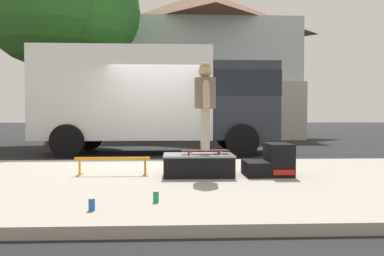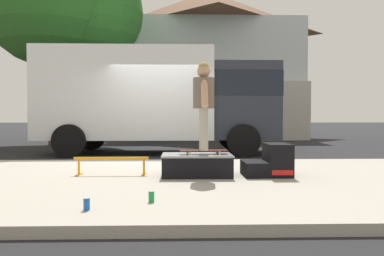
# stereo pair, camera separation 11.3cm
# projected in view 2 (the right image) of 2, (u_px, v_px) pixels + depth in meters

# --- Properties ---
(ground_plane) EXTENTS (140.00, 140.00, 0.00)m
(ground_plane) POSITION_uv_depth(u_px,v_px,m) (154.00, 162.00, 8.66)
(ground_plane) COLOR black
(sidewalk_slab) EXTENTS (50.00, 5.00, 0.12)m
(sidewalk_slab) POSITION_uv_depth(u_px,v_px,m) (139.00, 182.00, 5.66)
(sidewalk_slab) COLOR #A8A093
(sidewalk_slab) RESTS_ON ground
(skate_box) EXTENTS (1.14, 0.69, 0.36)m
(skate_box) POSITION_uv_depth(u_px,v_px,m) (197.00, 164.00, 5.87)
(skate_box) COLOR black
(skate_box) RESTS_ON sidewalk_slab
(kicker_ramp) EXTENTS (0.76, 0.63, 0.53)m
(kicker_ramp) POSITION_uv_depth(u_px,v_px,m) (270.00, 162.00, 5.90)
(kicker_ramp) COLOR black
(kicker_ramp) RESTS_ON sidewalk_slab
(grind_rail) EXTENTS (1.24, 0.28, 0.30)m
(grind_rail) POSITION_uv_depth(u_px,v_px,m) (111.00, 162.00, 5.97)
(grind_rail) COLOR orange
(grind_rail) RESTS_ON sidewalk_slab
(skateboard) EXTENTS (0.80, 0.29, 0.07)m
(skateboard) POSITION_uv_depth(u_px,v_px,m) (204.00, 151.00, 5.84)
(skateboard) COLOR #4C1E14
(skateboard) RESTS_ON skate_box
(skater_kid) EXTENTS (0.35, 0.73, 1.43)m
(skater_kid) POSITION_uv_depth(u_px,v_px,m) (204.00, 98.00, 5.82)
(skater_kid) COLOR #B7AD99
(skater_kid) RESTS_ON skateboard
(soda_can) EXTENTS (0.07, 0.07, 0.13)m
(soda_can) POSITION_uv_depth(u_px,v_px,m) (87.00, 204.00, 3.70)
(soda_can) COLOR #1959B2
(soda_can) RESTS_ON sidewalk_slab
(soda_can_b) EXTENTS (0.07, 0.07, 0.13)m
(soda_can_b) POSITION_uv_depth(u_px,v_px,m) (151.00, 197.00, 4.05)
(soda_can_b) COLOR #198C3F
(soda_can_b) RESTS_ON sidewalk_slab
(box_truck) EXTENTS (6.91, 2.63, 3.05)m
(box_truck) POSITION_uv_depth(u_px,v_px,m) (160.00, 97.00, 10.81)
(box_truck) COLOR white
(box_truck) RESTS_ON ground
(house_behind) EXTENTS (9.54, 8.23, 8.40)m
(house_behind) POSITION_uv_depth(u_px,v_px,m) (209.00, 63.00, 20.82)
(house_behind) COLOR silver
(house_behind) RESTS_ON ground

